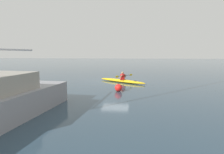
{
  "coord_description": "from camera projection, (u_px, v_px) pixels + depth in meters",
  "views": [
    {
      "loc": [
        -2.08,
        18.6,
        2.6
      ],
      "look_at": [
        -0.39,
        5.47,
        1.04
      ],
      "focal_mm": 32.62,
      "sensor_mm": 36.0,
      "label": 1
    }
  ],
  "objects": [
    {
      "name": "ground_plane",
      "position": [
        115.0,
        81.0,
        18.89
      ],
      "size": [
        160.0,
        160.0,
        0.0
      ],
      "primitive_type": "plane",
      "color": "#283D4C"
    },
    {
      "name": "kayak",
      "position": [
        122.0,
        81.0,
        18.25
      ],
      "size": [
        4.5,
        3.38,
        0.26
      ],
      "color": "#EAB214",
      "rests_on": "ground"
    },
    {
      "name": "kayaker",
      "position": [
        123.0,
        76.0,
        18.12
      ],
      "size": [
        1.39,
        1.99,
        0.7
      ],
      "color": "red",
      "rests_on": "kayak"
    },
    {
      "name": "mooring_buoy_orange_mid",
      "position": [
        118.0,
        88.0,
        13.87
      ],
      "size": [
        0.51,
        0.51,
        0.55
      ],
      "color": "red",
      "rests_on": "ground"
    }
  ]
}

